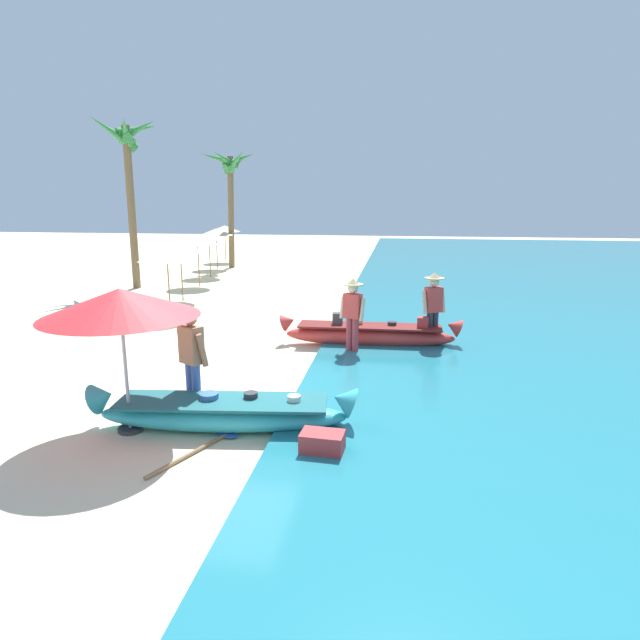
% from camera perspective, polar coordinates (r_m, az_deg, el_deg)
% --- Properties ---
extents(ground_plane, '(80.00, 80.00, 0.00)m').
position_cam_1_polar(ground_plane, '(9.30, -11.23, -8.07)').
color(ground_plane, beige).
extents(boat_cyan_foreground, '(3.95, 1.16, 0.74)m').
position_cam_1_polar(boat_cyan_foreground, '(7.95, -10.38, -9.78)').
color(boat_cyan_foreground, '#33B2BC').
rests_on(boat_cyan_foreground, ground).
extents(boat_red_midground, '(4.13, 0.74, 0.76)m').
position_cam_1_polar(boat_red_midground, '(12.08, 5.34, -1.56)').
color(boat_red_midground, red).
rests_on(boat_red_midground, ground).
extents(person_vendor_hatted, '(0.58, 0.44, 1.67)m').
position_cam_1_polar(person_vendor_hatted, '(11.26, 3.53, 0.97)').
color(person_vendor_hatted, '#B2383D').
rests_on(person_vendor_hatted, ground).
extents(person_tourist_customer, '(0.57, 0.45, 1.66)m').
position_cam_1_polar(person_tourist_customer, '(8.30, -13.60, -3.93)').
color(person_tourist_customer, '#3D5BA8').
rests_on(person_tourist_customer, ground).
extents(person_vendor_assistant, '(0.58, 0.45, 1.71)m').
position_cam_1_polar(person_vendor_assistant, '(12.07, 12.08, 1.64)').
color(person_vendor_assistant, '#333842').
rests_on(person_vendor_assistant, ground).
extents(patio_umbrella_large, '(2.17, 2.17, 2.10)m').
position_cam_1_polar(patio_umbrella_large, '(7.78, -20.71, 1.68)').
color(patio_umbrella_large, '#B7B7BC').
rests_on(patio_umbrella_large, ground).
extents(parasol_row_0, '(1.60, 1.60, 1.91)m').
position_cam_1_polar(parasol_row_0, '(15.44, -16.14, 6.70)').
color(parasol_row_0, '#8E6B47').
rests_on(parasol_row_0, ground).
extents(parasol_row_1, '(1.60, 1.60, 1.91)m').
position_cam_1_polar(parasol_row_1, '(17.82, -14.82, 7.55)').
color(parasol_row_1, '#8E6B47').
rests_on(parasol_row_1, ground).
extents(parasol_row_2, '(1.60, 1.60, 1.91)m').
position_cam_1_polar(parasol_row_2, '(20.63, -13.04, 8.33)').
color(parasol_row_2, '#8E6B47').
rests_on(parasol_row_2, ground).
extents(parasol_row_3, '(1.60, 1.60, 1.91)m').
position_cam_1_polar(parasol_row_3, '(23.13, -11.86, 8.85)').
color(parasol_row_3, '#8E6B47').
rests_on(parasol_row_3, ground).
extents(parasol_row_4, '(1.60, 1.60, 1.91)m').
position_cam_1_polar(parasol_row_4, '(25.75, -11.11, 9.27)').
color(parasol_row_4, '#8E6B47').
rests_on(parasol_row_4, ground).
extents(parasol_row_5, '(1.60, 1.60, 1.91)m').
position_cam_1_polar(parasol_row_5, '(28.46, -10.22, 9.64)').
color(parasol_row_5, '#8E6B47').
rests_on(parasol_row_5, ground).
extents(palm_tree_tall_inland, '(2.28, 2.62, 6.14)m').
position_cam_1_polar(palm_tree_tall_inland, '(20.96, -20.09, 16.55)').
color(palm_tree_tall_inland, brown).
rests_on(palm_tree_tall_inland, ground).
extents(palm_tree_leaning_seaward, '(2.61, 2.68, 5.54)m').
position_cam_1_polar(palm_tree_leaning_seaward, '(26.12, -9.63, 15.47)').
color(palm_tree_leaning_seaward, brown).
rests_on(palm_tree_leaning_seaward, ground).
extents(cooler_box, '(0.58, 0.40, 0.35)m').
position_cam_1_polar(cooler_box, '(7.06, 0.26, -13.30)').
color(cooler_box, '#C63838').
rests_on(cooler_box, ground).
extents(paddle, '(0.81, 1.49, 0.05)m').
position_cam_1_polar(paddle, '(7.51, -12.37, -13.15)').
color(paddle, '#8E6B47').
rests_on(paddle, ground).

